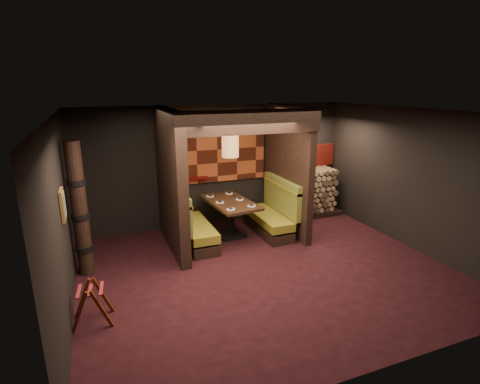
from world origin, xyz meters
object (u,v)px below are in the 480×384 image
object	(u,v)px
totem_column	(80,211)
pendant_lamp	(230,146)
luggage_rack	(92,302)
firewood_stack	(307,193)
booth_bench_left	(192,227)
booth_bench_right	(272,215)
dining_table	(230,211)

from	to	relation	value
totem_column	pendant_lamp	bearing A→B (deg)	11.93
pendant_lamp	luggage_rack	size ratio (longest dim) A/B	1.64
pendant_lamp	luggage_rack	world-z (taller)	pendant_lamp
firewood_stack	booth_bench_left	bearing A→B (deg)	-167.83
totem_column	firewood_stack	xyz separation A→B (m)	(5.33, 1.25, -0.57)
booth_bench_right	luggage_rack	distance (m)	4.45
luggage_rack	totem_column	size ratio (longest dim) A/B	0.26
booth_bench_left	dining_table	size ratio (longest dim) A/B	0.98
dining_table	luggage_rack	distance (m)	3.71
booth_bench_left	pendant_lamp	bearing A→B (deg)	5.26
firewood_stack	totem_column	bearing A→B (deg)	-166.81
booth_bench_left	booth_bench_right	size ratio (longest dim) A/B	1.00
firewood_stack	booth_bench_right	bearing A→B (deg)	-152.65
booth_bench_right	pendant_lamp	world-z (taller)	pendant_lamp
booth_bench_right	totem_column	world-z (taller)	totem_column
luggage_rack	booth_bench_left	bearing A→B (deg)	46.71
luggage_rack	pendant_lamp	bearing A→B (deg)	37.18
pendant_lamp	totem_column	world-z (taller)	pendant_lamp
luggage_rack	dining_table	bearing A→B (deg)	37.79
booth_bench_left	firewood_stack	world-z (taller)	firewood_stack
booth_bench_right	luggage_rack	size ratio (longest dim) A/B	2.52
dining_table	firewood_stack	distance (m)	2.40
dining_table	totem_column	xyz separation A→B (m)	(-3.00, -0.68, 0.60)
booth_bench_left	booth_bench_right	xyz separation A→B (m)	(1.89, 0.00, 0.00)
booth_bench_left	booth_bench_right	distance (m)	1.89
dining_table	pendant_lamp	size ratio (longest dim) A/B	1.57
booth_bench_left	pendant_lamp	world-z (taller)	pendant_lamp
luggage_rack	totem_column	xyz separation A→B (m)	(-0.08, 1.58, 0.87)
pendant_lamp	firewood_stack	xyz separation A→B (m)	(2.33, 0.62, -1.42)
pendant_lamp	luggage_rack	xyz separation A→B (m)	(-2.92, -2.22, -1.72)
booth_bench_left	luggage_rack	xyz separation A→B (m)	(-2.01, -2.13, -0.08)
pendant_lamp	totem_column	bearing A→B (deg)	-168.07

